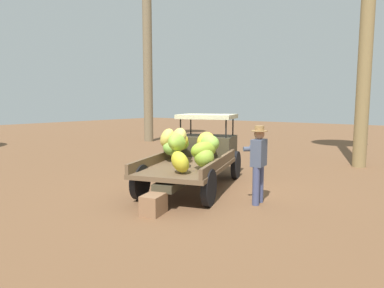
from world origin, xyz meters
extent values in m
plane|color=brown|center=(0.00, 0.00, 0.00)|extent=(60.00, 60.00, 0.00)
cube|color=#3E3827|center=(-0.17, 0.18, 0.44)|extent=(3.94, 1.65, 0.16)
cylinder|color=black|center=(0.96, 1.39, 0.39)|extent=(0.79, 0.38, 0.79)
cylinder|color=black|center=(1.45, -0.13, 0.39)|extent=(0.79, 0.38, 0.79)
cylinder|color=black|center=(-1.71, 0.53, 0.39)|extent=(0.79, 0.38, 0.79)
cylinder|color=black|center=(-1.21, -1.00, 0.39)|extent=(0.79, 0.38, 0.79)
cube|color=brown|center=(-0.60, 0.04, 0.62)|extent=(3.38, 2.56, 0.10)
cube|color=brown|center=(-0.85, 0.80, 0.78)|extent=(2.88, 1.00, 0.22)
cube|color=brown|center=(-0.36, -0.72, 0.78)|extent=(2.88, 1.00, 0.22)
cube|color=#3E3827|center=(1.01, 0.56, 0.95)|extent=(1.51, 1.78, 0.55)
cube|color=#3E3827|center=(1.87, 0.84, 0.89)|extent=(0.99, 1.23, 0.44)
cylinder|color=black|center=(1.23, 1.31, 1.50)|extent=(0.04, 0.04, 0.55)
cylinder|color=black|center=(1.63, 0.09, 1.50)|extent=(0.04, 0.04, 0.55)
cylinder|color=black|center=(0.40, 1.04, 1.50)|extent=(0.04, 0.04, 0.55)
cylinder|color=black|center=(0.79, -0.19, 1.50)|extent=(0.04, 0.04, 0.55)
cube|color=#B5B18F|center=(1.01, 0.56, 1.77)|extent=(1.63, 1.82, 0.12)
ellipsoid|color=#D1BD4E|center=(-0.50, 0.76, 1.28)|extent=(0.68, 0.69, 0.58)
ellipsoid|color=yellow|center=(0.20, 0.05, 1.16)|extent=(0.78, 0.79, 0.62)
ellipsoid|color=#95BF3E|center=(-1.25, -0.16, 1.30)|extent=(0.78, 0.69, 0.50)
ellipsoid|color=#81B644|center=(-0.45, 0.63, 1.04)|extent=(0.69, 0.68, 0.50)
ellipsoid|color=#95BC39|center=(-0.86, -0.62, 0.96)|extent=(0.67, 0.67, 0.48)
ellipsoid|color=#86B640|center=(-0.51, -0.54, 1.23)|extent=(0.65, 0.70, 0.39)
ellipsoid|color=yellow|center=(-1.49, -0.45, 0.92)|extent=(0.70, 0.69, 0.58)
ellipsoid|color=#8FB12E|center=(-0.80, -0.56, 1.10)|extent=(0.77, 0.74, 0.55)
ellipsoid|color=tan|center=(-0.59, 0.30, 1.33)|extent=(0.75, 0.76, 0.55)
ellipsoid|color=gold|center=(-0.68, 0.26, 1.22)|extent=(0.68, 0.66, 0.43)
ellipsoid|color=yellow|center=(-0.11, 0.67, 1.21)|extent=(0.84, 0.86, 0.51)
ellipsoid|color=#82AE34|center=(-0.08, 0.71, 1.11)|extent=(0.66, 0.69, 0.54)
cylinder|color=#454D74|center=(-0.56, -1.75, 0.41)|extent=(0.15, 0.15, 0.82)
cylinder|color=#454D74|center=(-0.30, -1.72, 0.41)|extent=(0.15, 0.15, 0.82)
cube|color=#495266|center=(-0.43, -1.74, 1.11)|extent=(0.42, 0.28, 0.57)
cylinder|color=#495266|center=(-0.54, -1.65, 1.19)|extent=(0.35, 0.35, 0.10)
cylinder|color=#495266|center=(-0.34, -1.62, 1.19)|extent=(0.30, 0.39, 0.10)
sphere|color=#A56B49|center=(-0.43, -1.74, 1.50)|extent=(0.22, 0.22, 0.22)
cylinder|color=#9B7646|center=(-0.43, -1.74, 1.57)|extent=(0.34, 0.34, 0.02)
cylinder|color=#9B7646|center=(-0.43, -1.74, 1.63)|extent=(0.20, 0.20, 0.10)
cube|color=#8E6545|center=(-2.29, -0.42, 0.20)|extent=(0.60, 0.48, 0.39)
cylinder|color=olive|center=(5.53, -2.59, 5.29)|extent=(0.43, 0.43, 10.58)
cylinder|color=#7A694D|center=(6.94, 8.56, 5.35)|extent=(0.51, 0.51, 10.70)
camera|label=1|loc=(-7.03, -4.88, 2.16)|focal=32.06mm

